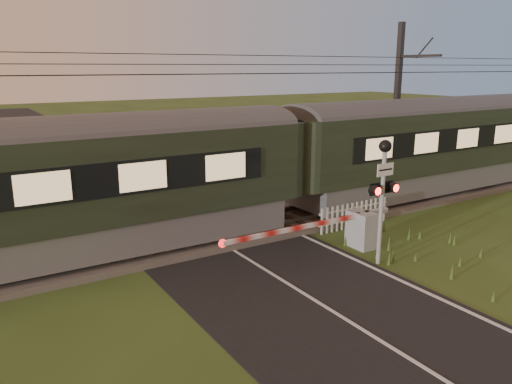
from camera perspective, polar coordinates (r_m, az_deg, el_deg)
ground at (r=12.47m, az=8.75°, el=-13.40°), size 160.00×160.00×0.00m
road at (r=12.32m, az=9.53°, el=-13.74°), size 6.00×140.00×0.03m
track_bed at (r=17.46m, az=-5.26°, el=-4.86°), size 140.00×3.40×0.39m
overhead_wires at (r=16.51m, az=-5.71°, el=14.05°), size 120.00×0.62×0.62m
train at (r=18.43m, az=3.28°, el=3.45°), size 43.75×3.02×4.08m
boom_gate at (r=16.41m, az=11.36°, el=-4.15°), size 6.30×0.92×1.22m
crossing_signal at (r=14.78m, az=14.33°, el=1.33°), size 0.95×0.37×3.73m
picket_fence at (r=18.56m, az=11.16°, el=-2.58°), size 3.25×0.08×0.95m
catenary_mast at (r=25.32m, az=15.89°, el=9.73°), size 0.24×2.47×7.76m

